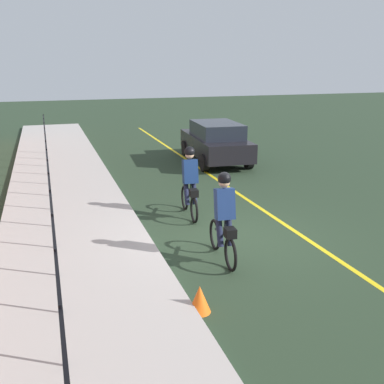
{
  "coord_description": "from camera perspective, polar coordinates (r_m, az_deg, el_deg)",
  "views": [
    {
      "loc": [
        -8.74,
        3.8,
        3.85
      ],
      "look_at": [
        0.59,
        0.74,
        1.0
      ],
      "focal_mm": 42.26,
      "sensor_mm": 36.0,
      "label": 1
    }
  ],
  "objects": [
    {
      "name": "ground_plane",
      "position": [
        10.27,
        5.0,
        -5.88
      ],
      "size": [
        80.0,
        80.0,
        0.0
      ],
      "primitive_type": "plane",
      "color": "#263725"
    },
    {
      "name": "traffic_cone_near",
      "position": [
        7.35,
        0.98,
        -13.35
      ],
      "size": [
        0.36,
        0.36,
        0.45
      ],
      "primitive_type": "cone",
      "color": "orange",
      "rests_on": "ground"
    },
    {
      "name": "sidewalk",
      "position": [
        9.53,
        -14.35,
        -7.69
      ],
      "size": [
        40.0,
        3.2,
        0.15
      ],
      "primitive_type": "cube",
      "color": "#AEA7A1",
      "rests_on": "ground"
    },
    {
      "name": "cyclist_follow",
      "position": [
        8.84,
        4.06,
        -3.28
      ],
      "size": [
        1.71,
        0.38,
        1.83
      ],
      "rotation": [
        0.0,
        0.0,
        -0.08
      ],
      "color": "black",
      "rests_on": "ground"
    },
    {
      "name": "patrol_sedan",
      "position": [
        17.85,
        2.99,
        6.4
      ],
      "size": [
        4.52,
        2.17,
        1.58
      ],
      "rotation": [
        0.0,
        0.0,
        -0.07
      ],
      "color": "black",
      "rests_on": "ground"
    },
    {
      "name": "cyclist_lead",
      "position": [
        11.36,
        -0.26,
        1.19
      ],
      "size": [
        1.71,
        0.38,
        1.83
      ],
      "rotation": [
        0.0,
        0.0,
        -0.08
      ],
      "color": "black",
      "rests_on": "ground"
    },
    {
      "name": "iron_fence",
      "position": [
        10.07,
        -17.52,
        0.62
      ],
      "size": [
        19.84,
        0.04,
        1.6
      ],
      "color": "black",
      "rests_on": "sidewalk"
    },
    {
      "name": "lane_line_centre",
      "position": [
        10.97,
        12.75,
        -4.77
      ],
      "size": [
        36.0,
        0.12,
        0.01
      ],
      "primitive_type": "cube",
      "color": "yellow",
      "rests_on": "ground"
    }
  ]
}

